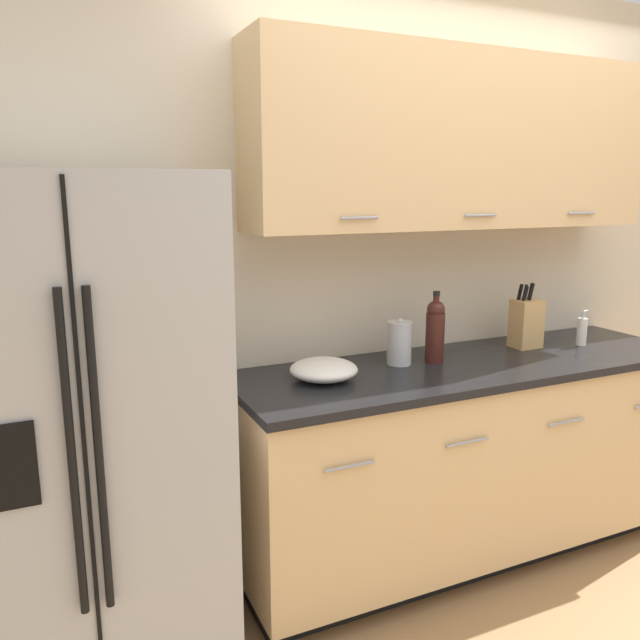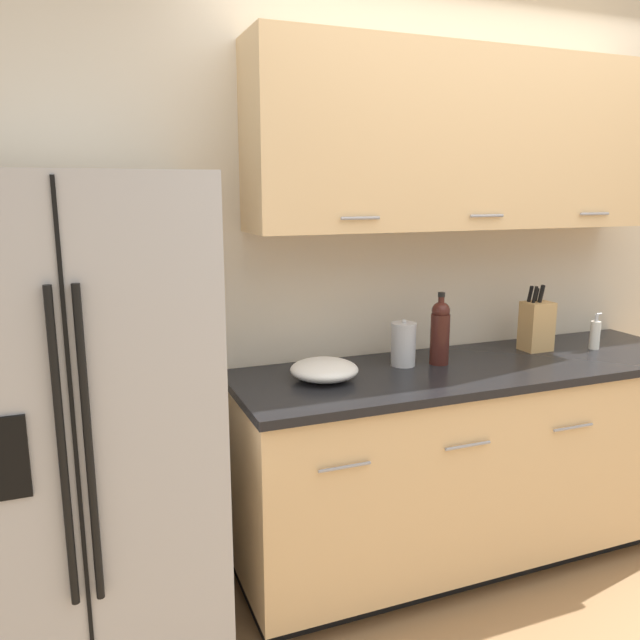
{
  "view_description": "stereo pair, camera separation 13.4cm",
  "coord_description": "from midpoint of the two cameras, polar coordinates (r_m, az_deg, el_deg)",
  "views": [
    {
      "loc": [
        -1.8,
        -1.16,
        1.67
      ],
      "look_at": [
        -0.82,
        0.98,
        1.18
      ],
      "focal_mm": 35.0,
      "sensor_mm": 36.0,
      "label": 1
    },
    {
      "loc": [
        -1.68,
        -1.21,
        1.67
      ],
      "look_at": [
        -0.82,
        0.98,
        1.18
      ],
      "focal_mm": 35.0,
      "sensor_mm": 36.0,
      "label": 2
    }
  ],
  "objects": [
    {
      "name": "steel_canister",
      "position": [
        2.71,
        5.87,
        -2.11
      ],
      "size": [
        0.11,
        0.11,
        0.2
      ],
      "color": "#B7B7BA",
      "rests_on": "counter_unit"
    },
    {
      "name": "refrigerator",
      "position": [
        2.27,
        -22.84,
        -9.94
      ],
      "size": [
        0.89,
        0.73,
        1.72
      ],
      "color": "#B2B2B5",
      "rests_on": "ground_plane"
    },
    {
      "name": "mixing_bowl",
      "position": [
        2.49,
        -1.2,
        -4.57
      ],
      "size": [
        0.27,
        0.27,
        0.08
      ],
      "color": "white",
      "rests_on": "counter_unit"
    },
    {
      "name": "wine_bottle",
      "position": [
        2.75,
        9.11,
        -0.89
      ],
      "size": [
        0.08,
        0.08,
        0.31
      ],
      "color": "#3D1914",
      "rests_on": "counter_unit"
    },
    {
      "name": "wall_back",
      "position": [
        3.01,
        10.36,
        7.43
      ],
      "size": [
        10.0,
        0.39,
        2.6
      ],
      "color": "beige",
      "rests_on": "ground_plane"
    },
    {
      "name": "counter_unit",
      "position": [
        2.98,
        11.92,
        -12.15
      ],
      "size": [
        2.16,
        0.64,
        0.93
      ],
      "color": "black",
      "rests_on": "ground_plane"
    },
    {
      "name": "soap_dispenser",
      "position": [
        3.25,
        21.75,
        -0.96
      ],
      "size": [
        0.05,
        0.05,
        0.17
      ],
      "color": "silver",
      "rests_on": "counter_unit"
    },
    {
      "name": "knife_block",
      "position": [
        3.11,
        17.17,
        -0.26
      ],
      "size": [
        0.13,
        0.11,
        0.31
      ],
      "color": "tan",
      "rests_on": "counter_unit"
    }
  ]
}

